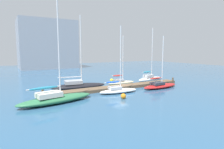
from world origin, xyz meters
TOP-DOWN VIEW (x-y plane):
  - ground_plane at (0.00, 0.00)m, footprint 120.00×120.00m
  - dock_pier at (0.00, 0.00)m, footprint 22.95×1.97m
  - dock_piling_near_end at (-11.08, 0.83)m, footprint 0.28×0.28m
  - dock_piling_far_end at (11.08, -0.83)m, footprint 0.28×0.28m
  - sailboat_0 at (-10.37, -3.23)m, footprint 8.95×3.71m
  - sailboat_1 at (-5.43, 3.03)m, footprint 8.70×3.53m
  - sailboat_2 at (-1.65, -2.50)m, footprint 5.78×2.14m
  - sailboat_3 at (2.50, 3.11)m, footprint 5.20×1.80m
  - sailboat_4 at (5.92, -2.86)m, footprint 6.92×2.35m
  - sailboat_5 at (9.26, 3.17)m, footprint 6.39×2.42m
  - mooring_buoy_yellow at (2.21, 5.91)m, footprint 0.64×0.64m
  - mooring_buoy_orange at (-2.75, -5.49)m, footprint 0.66×0.66m
  - harbor_building_distant at (-2.00, 42.46)m, footprint 17.98×13.19m

SIDE VIEW (x-z plane):
  - ground_plane at x=0.00m, z-range 0.00..0.00m
  - dock_pier at x=0.00m, z-range 0.00..0.46m
  - mooring_buoy_yellow at x=2.21m, z-range 0.00..0.64m
  - mooring_buoy_orange at x=-2.75m, z-range 0.00..0.66m
  - sailboat_4 at x=5.92m, z-range -3.59..4.52m
  - sailboat_3 at x=2.50m, z-range -3.74..4.71m
  - sailboat_2 at x=-1.65m, z-range -4.10..5.09m
  - dock_piling_near_end at x=-11.08m, z-range 0.00..1.06m
  - dock_piling_far_end at x=11.08m, z-range 0.00..1.06m
  - sailboat_1 at x=-5.43m, z-range -5.01..6.14m
  - sailboat_0 at x=-10.37m, z-range -5.32..6.51m
  - sailboat_5 at x=9.26m, z-range -4.49..5.69m
  - harbor_building_distant at x=-2.00m, z-range 0.00..15.82m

